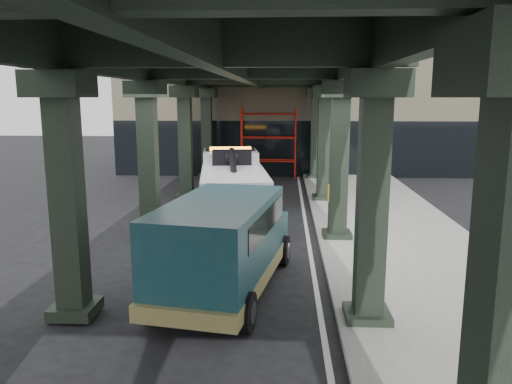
% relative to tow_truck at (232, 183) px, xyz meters
% --- Properties ---
extents(ground, '(90.00, 90.00, 0.00)m').
position_rel_tow_truck_xyz_m(ground, '(1.09, -5.33, -1.28)').
color(ground, black).
rests_on(ground, ground).
extents(sidewalk, '(5.00, 40.00, 0.15)m').
position_rel_tow_truck_xyz_m(sidewalk, '(5.59, -3.33, -1.20)').
color(sidewalk, gray).
rests_on(sidewalk, ground).
extents(lane_stripe, '(0.12, 38.00, 0.01)m').
position_rel_tow_truck_xyz_m(lane_stripe, '(2.79, -3.33, -1.27)').
color(lane_stripe, silver).
rests_on(lane_stripe, ground).
extents(viaduct, '(7.40, 32.00, 6.40)m').
position_rel_tow_truck_xyz_m(viaduct, '(0.69, -3.33, 4.18)').
color(viaduct, black).
rests_on(viaduct, ground).
extents(building, '(22.00, 10.00, 8.00)m').
position_rel_tow_truck_xyz_m(building, '(3.09, 14.67, 2.72)').
color(building, '#C6B793').
rests_on(building, ground).
extents(scaffolding, '(3.08, 0.88, 4.00)m').
position_rel_tow_truck_xyz_m(scaffolding, '(1.09, 9.32, 0.83)').
color(scaffolding, red).
rests_on(scaffolding, ground).
extents(tow_truck, '(3.26, 8.19, 2.62)m').
position_rel_tow_truck_xyz_m(tow_truck, '(0.00, 0.00, 0.00)').
color(tow_truck, black).
rests_on(tow_truck, ground).
extents(towed_van, '(3.04, 5.85, 2.26)m').
position_rel_tow_truck_xyz_m(towed_van, '(0.63, -7.87, -0.06)').
color(towed_van, '#113840').
rests_on(towed_van, ground).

